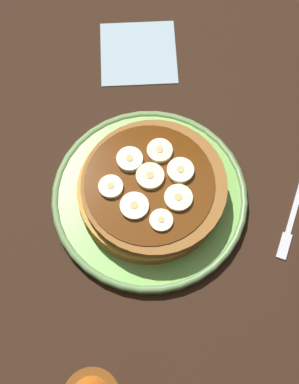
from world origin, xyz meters
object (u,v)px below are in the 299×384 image
Objects in this scene: banana_slice_1 at (134,206)px; pancake_stack at (152,189)px; plate at (150,197)px; banana_slice_0 at (148,176)px; banana_slice_4 at (180,171)px; banana_slice_2 at (178,198)px; banana_slice_6 at (161,220)px; fork at (292,218)px; banana_slice_7 at (130,160)px; banana_slice_3 at (160,151)px; banana_slice_5 at (111,187)px; napkin at (138,53)px.

pancake_stack is at bearing 151.41° from banana_slice_1.
banana_slice_0 is (-0.79, -0.21, 4.85)cm from plate.
banana_slice_0 is 1.05× the size of banana_slice_4.
banana_slice_4 is at bearing 134.59° from banana_slice_1.
pancake_stack is at bearing -119.23° from banana_slice_2.
pancake_stack is at bearing -162.75° from banana_slice_6.
banana_slice_1 is (4.04, -1.33, -0.03)cm from banana_slice_0.
pancake_stack is 4.46cm from banana_slice_1.
plate is 1.35× the size of pancake_stack.
banana_slice_0 is at bearing -95.69° from fork.
banana_slice_7 is (-2.03, -2.50, 0.04)cm from banana_slice_0.
pancake_stack is at bearing -8.17° from banana_slice_3.
banana_slice_1 is 5.39cm from banana_slice_2.
banana_slice_6 is at bearing -77.54° from fork.
banana_slice_5 reaches higher than plate.
banana_slice_2 reaches higher than fork.
banana_slice_2 is at bearing 56.44° from banana_slice_0.
banana_slice_1 is 1.05× the size of banana_slice_4.
banana_slice_5 is (1.80, -4.42, -0.01)cm from banana_slice_0.
banana_slice_7 reaches higher than fork.
banana_slice_6 is at bearing -31.34° from banana_slice_2.
fork is at bearing 92.64° from banana_slice_2.
napkin is (-22.11, -3.39, -5.59)cm from banana_slice_0.
banana_slice_3 is 3.71cm from banana_slice_4.
banana_slice_0 is 1.09× the size of banana_slice_3.
banana_slice_6 is 17.94cm from fork.
banana_slice_0 is 1.06× the size of banana_slice_7.
napkin is at bearing -171.27° from banana_slice_0.
banana_slice_3 is 19.23cm from fork.
banana_slice_1 is at bearing -114.45° from banana_slice_6.
pancake_stack is 5.43× the size of banana_slice_2.
banana_slice_3 is 1.07× the size of banana_slice_5.
banana_slice_3 is 9.17cm from banana_slice_6.
banana_slice_5 is (5.37, -5.53, -0.02)cm from banana_slice_3.
banana_slice_1 is 1.09× the size of banana_slice_3.
pancake_stack reaches higher than plate.
napkin is at bearing -177.45° from banana_slice_7.
plate is 6.59cm from banana_slice_3.
banana_slice_0 reaches higher than fork.
plate reaches higher than napkin.
plate is 6.01cm from banana_slice_1.
plate is 6.37cm from banana_slice_4.
plate reaches higher than fork.
plate is 4.92cm from banana_slice_0.
plate is 1.98× the size of fork.
banana_slice_2 is 7.82cm from banana_slice_7.
banana_slice_1 is at bearing 54.13° from banana_slice_5.
banana_slice_1 is at bearing -25.39° from plate.
pancake_stack is at bearing 102.92° from banana_slice_5.
banana_slice_3 is (-4.36, 0.90, 4.86)cm from plate.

